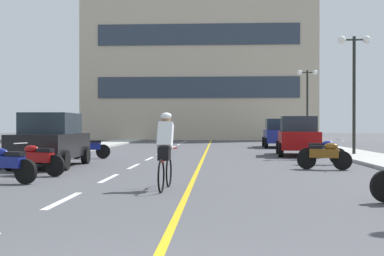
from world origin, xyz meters
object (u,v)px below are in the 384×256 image
(parked_car_far, at_px, (278,133))
(motorcycle_5, at_px, (325,155))
(parked_car_mid, at_px, (298,136))
(motorcycle_3, at_px, (6,164))
(motorcycle_6, at_px, (323,151))
(cyclist_rider, at_px, (165,149))
(street_lamp_mid, at_px, (354,68))
(motorcycle_4, at_px, (37,159))
(motorcycle_7, at_px, (90,147))
(street_lamp_far, at_px, (307,90))
(parked_car_near, at_px, (51,140))

(parked_car_far, bearing_deg, motorcycle_5, -91.64)
(parked_car_mid, distance_m, motorcycle_3, 14.87)
(motorcycle_6, relative_size, cyclist_rider, 0.96)
(street_lamp_mid, xyz_separation_m, cyclist_rider, (-7.30, -12.31, -3.11))
(parked_car_far, bearing_deg, motorcycle_3, -113.48)
(motorcycle_4, bearing_deg, parked_car_far, 64.81)
(street_lamp_mid, relative_size, motorcycle_5, 3.22)
(motorcycle_6, height_order, cyclist_rider, cyclist_rider)
(parked_car_mid, xyz_separation_m, cyclist_rider, (-4.89, -12.93, -0.03))
(motorcycle_4, height_order, motorcycle_7, same)
(motorcycle_6, height_order, motorcycle_7, same)
(street_lamp_far, relative_size, motorcycle_7, 3.12)
(street_lamp_mid, relative_size, street_lamp_far, 1.01)
(parked_car_mid, distance_m, parked_car_far, 8.72)
(motorcycle_4, xyz_separation_m, cyclist_rider, (3.86, -2.80, 0.41))
(motorcycle_3, bearing_deg, parked_car_far, 66.52)
(street_lamp_far, height_order, parked_car_far, street_lamp_far)
(motorcycle_5, distance_m, motorcycle_6, 2.11)
(motorcycle_5, bearing_deg, motorcycle_7, 150.82)
(street_lamp_far, xyz_separation_m, cyclist_rider, (-7.58, -26.06, -3.08))
(motorcycle_7, bearing_deg, motorcycle_6, -17.14)
(motorcycle_6, bearing_deg, motorcycle_3, -144.53)
(motorcycle_7, bearing_deg, parked_car_mid, 17.13)
(motorcycle_4, bearing_deg, street_lamp_mid, 40.43)
(parked_car_near, distance_m, parked_car_mid, 11.72)
(parked_car_near, relative_size, motorcycle_3, 2.56)
(motorcycle_7, bearing_deg, parked_car_near, -93.47)
(motorcycle_3, bearing_deg, parked_car_mid, 53.43)
(street_lamp_far, bearing_deg, motorcycle_5, -98.33)
(street_lamp_far, height_order, motorcycle_7, street_lamp_far)
(motorcycle_7, bearing_deg, motorcycle_3, -88.28)
(street_lamp_far, height_order, cyclist_rider, street_lamp_far)
(street_lamp_far, bearing_deg, parked_car_mid, -101.60)
(parked_car_mid, xyz_separation_m, motorcycle_4, (-8.75, -10.13, -0.44))
(parked_car_near, height_order, motorcycle_3, parked_car_near)
(parked_car_near, bearing_deg, motorcycle_4, -78.40)
(street_lamp_mid, xyz_separation_m, motorcycle_7, (-11.54, -2.19, -3.53))
(street_lamp_far, xyz_separation_m, parked_car_mid, (-2.69, -13.13, -3.05))
(motorcycle_3, height_order, motorcycle_5, same)
(motorcycle_7, relative_size, cyclist_rider, 0.96)
(parked_car_mid, height_order, motorcycle_5, parked_car_mid)
(motorcycle_4, bearing_deg, motorcycle_6, 27.22)
(motorcycle_3, xyz_separation_m, cyclist_rider, (3.97, -0.99, 0.41))
(parked_car_mid, bearing_deg, motorcycle_6, -90.02)
(motorcycle_4, relative_size, motorcycle_6, 0.98)
(motorcycle_6, relative_size, motorcycle_7, 1.01)
(parked_car_far, distance_m, motorcycle_7, 14.79)
(motorcycle_5, xyz_separation_m, motorcycle_6, (0.36, 2.08, 0.00))
(street_lamp_far, distance_m, parked_car_mid, 13.74)
(street_lamp_mid, distance_m, motorcycle_6, 6.58)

